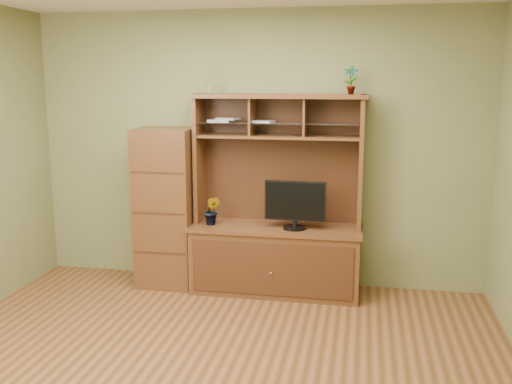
# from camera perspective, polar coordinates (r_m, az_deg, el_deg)

# --- Properties ---
(room) EXTENTS (4.54, 4.04, 2.74)m
(room) POSITION_cam_1_polar(r_m,az_deg,el_deg) (3.75, -5.73, 0.69)
(room) COLOR #513217
(room) RESTS_ON ground
(media_hutch) EXTENTS (1.66, 0.61, 1.90)m
(media_hutch) POSITION_cam_1_polar(r_m,az_deg,el_deg) (5.53, 2.05, -4.67)
(media_hutch) COLOR #4D2B16
(media_hutch) RESTS_ON room
(monitor) EXTENTS (0.57, 0.22, 0.45)m
(monitor) POSITION_cam_1_polar(r_m,az_deg,el_deg) (5.34, 3.91, -1.20)
(monitor) COLOR black
(monitor) RESTS_ON media_hutch
(orchid_plant) EXTENTS (0.17, 0.14, 0.28)m
(orchid_plant) POSITION_cam_1_polar(r_m,az_deg,el_deg) (5.51, -4.40, -1.88)
(orchid_plant) COLOR #28581E
(orchid_plant) RESTS_ON media_hutch
(top_plant) EXTENTS (0.14, 0.10, 0.26)m
(top_plant) POSITION_cam_1_polar(r_m,az_deg,el_deg) (5.34, 9.45, 11.00)
(top_plant) COLOR #2D6423
(top_plant) RESTS_ON media_hutch
(reed_diffuser) EXTENTS (0.05, 0.05, 0.27)m
(reed_diffuser) POSITION_cam_1_polar(r_m,az_deg,el_deg) (5.53, -4.61, 10.87)
(reed_diffuser) COLOR silver
(reed_diffuser) RESTS_ON media_hutch
(magazines) EXTENTS (0.65, 0.21, 0.04)m
(magazines) POSITION_cam_1_polar(r_m,az_deg,el_deg) (5.49, -1.95, 7.18)
(magazines) COLOR #A8A8AD
(magazines) RESTS_ON media_hutch
(side_cabinet) EXTENTS (0.56, 0.51, 1.57)m
(side_cabinet) POSITION_cam_1_polar(r_m,az_deg,el_deg) (5.73, -8.87, -1.53)
(side_cabinet) COLOR #4D2B16
(side_cabinet) RESTS_ON room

